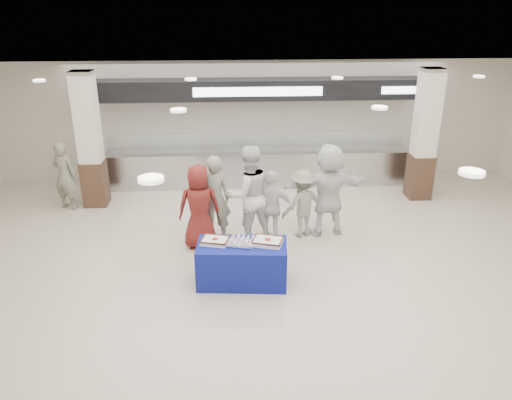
{
  "coord_description": "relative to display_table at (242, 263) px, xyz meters",
  "views": [
    {
      "loc": [
        -0.81,
        -7.32,
        4.7
      ],
      "look_at": [
        -0.26,
        1.6,
        1.07
      ],
      "focal_mm": 35.0,
      "sensor_mm": 36.0,
      "label": 1
    }
  ],
  "objects": [
    {
      "name": "display_table",
      "position": [
        0.0,
        0.0,
        0.0
      ],
      "size": [
        1.61,
        0.91,
        0.75
      ],
      "primitive_type": "cube",
      "rotation": [
        0.0,
        0.0,
        -0.09
      ],
      "color": "navy",
      "rests_on": "ground"
    },
    {
      "name": "soldier_b",
      "position": [
        1.33,
        1.81,
        0.36
      ],
      "size": [
        1.08,
        0.88,
        1.46
      ],
      "primitive_type": "imported",
      "rotation": [
        0.0,
        0.0,
        3.56
      ],
      "color": "slate",
      "rests_on": "ground"
    },
    {
      "name": "chef_short",
      "position": [
        0.66,
        1.57,
        0.4
      ],
      "size": [
        0.97,
        0.61,
        1.54
      ],
      "primitive_type": "imported",
      "rotation": [
        0.0,
        0.0,
        2.87
      ],
      "color": "silver",
      "rests_on": "ground"
    },
    {
      "name": "soldier_a",
      "position": [
        -0.5,
        1.7,
        0.54
      ],
      "size": [
        0.72,
        0.53,
        1.84
      ],
      "primitive_type": "imported",
      "rotation": [
        0.0,
        0.0,
        3.28
      ],
      "color": "slate",
      "rests_on": "ground"
    },
    {
      "name": "column_right",
      "position": [
        4.58,
        3.84,
        1.15
      ],
      "size": [
        0.55,
        0.55,
        3.2
      ],
      "color": "#382419",
      "rests_on": "ground"
    },
    {
      "name": "civilian_maroon",
      "position": [
        -0.79,
        1.44,
        0.49
      ],
      "size": [
        0.87,
        0.59,
        1.73
      ],
      "primitive_type": "imported",
      "rotation": [
        0.0,
        0.0,
        3.19
      ],
      "color": "maroon",
      "rests_on": "ground"
    },
    {
      "name": "chef_tall",
      "position": [
        0.19,
        1.65,
        0.64
      ],
      "size": [
        1.19,
        1.05,
        2.04
      ],
      "primitive_type": "imported",
      "rotation": [
        0.0,
        0.0,
        3.47
      ],
      "color": "silver",
      "rests_on": "ground"
    },
    {
      "name": "cupcake_tray",
      "position": [
        -0.01,
        0.03,
        0.41
      ],
      "size": [
        0.51,
        0.43,
        0.07
      ],
      "color": "#B9B8BE",
      "rests_on": "display_table"
    },
    {
      "name": "column_left",
      "position": [
        -3.42,
        3.84,
        1.15
      ],
      "size": [
        0.55,
        0.55,
        3.2
      ],
      "color": "#382419",
      "rests_on": "ground"
    },
    {
      "name": "ground",
      "position": [
        0.58,
        -0.36,
        -0.38
      ],
      "size": [
        14.0,
        14.0,
        0.0
      ],
      "primitive_type": "plane",
      "color": "beige",
      "rests_on": "ground"
    },
    {
      "name": "sheet_cake_left",
      "position": [
        -0.46,
        0.08,
        0.42
      ],
      "size": [
        0.53,
        0.45,
        0.1
      ],
      "color": "white",
      "rests_on": "display_table"
    },
    {
      "name": "civilian_white",
      "position": [
        1.87,
        1.89,
        0.62
      ],
      "size": [
        1.92,
        0.92,
        1.98
      ],
      "primitive_type": "imported",
      "rotation": [
        0.0,
        0.0,
        3.33
      ],
      "color": "white",
      "rests_on": "ground"
    },
    {
      "name": "serving_line",
      "position": [
        0.58,
        5.03,
        0.78
      ],
      "size": [
        8.7,
        0.85,
        2.8
      ],
      "color": "#AFB2B6",
      "rests_on": "ground"
    },
    {
      "name": "soldier_bg",
      "position": [
        -4.04,
        3.64,
        0.45
      ],
      "size": [
        0.7,
        0.58,
        1.65
      ],
      "primitive_type": "imported",
      "rotation": [
        0.0,
        0.0,
        2.78
      ],
      "color": "slate",
      "rests_on": "ground"
    },
    {
      "name": "sheet_cake_right",
      "position": [
        0.45,
        -0.0,
        0.43
      ],
      "size": [
        0.59,
        0.51,
        0.1
      ],
      "color": "white",
      "rests_on": "display_table"
    }
  ]
}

